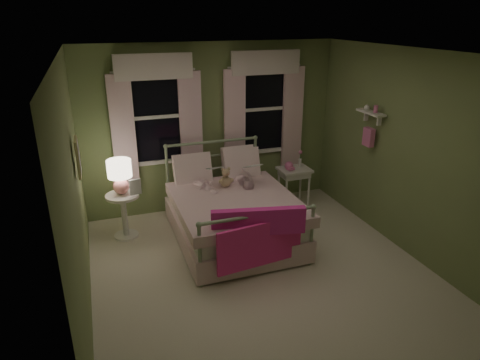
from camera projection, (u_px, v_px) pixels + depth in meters
name	position (u px, v px, depth m)	size (l,w,h in m)	color
room_shell	(262.00, 172.00, 4.84)	(4.20, 4.20, 4.20)	white
bed	(232.00, 213.00, 5.95)	(1.58, 2.04, 1.18)	white
pink_throw	(259.00, 231.00, 4.97)	(1.10, 0.33, 0.71)	#DE2B95
child_left	(203.00, 167.00, 6.04)	(0.27, 0.18, 0.75)	#F7D1DD
child_right	(241.00, 163.00, 6.21)	(0.37, 0.29, 0.76)	#F7D1DD
book_left	(208.00, 172.00, 5.81)	(0.20, 0.27, 0.03)	beige
book_right	(247.00, 170.00, 6.00)	(0.20, 0.27, 0.02)	beige
teddy_bear	(226.00, 179.00, 6.04)	(0.22, 0.17, 0.30)	tan
nightstand_left	(124.00, 210.00, 5.96)	(0.46, 0.46, 0.65)	white
table_lamp	(120.00, 174.00, 5.77)	(0.33, 0.33, 0.49)	pink
book_nightstand	(130.00, 195.00, 5.84)	(0.16, 0.22, 0.02)	beige
nightstand_right	(294.00, 174.00, 6.90)	(0.50, 0.40, 0.64)	white
pink_toy	(289.00, 166.00, 6.80)	(0.14, 0.18, 0.14)	pink
bud_vase	(300.00, 159.00, 6.89)	(0.06, 0.06, 0.28)	white
window_left	(157.00, 113.00, 6.24)	(1.34, 0.13, 1.96)	black
window_right	(264.00, 105.00, 6.77)	(1.34, 0.13, 1.96)	black
wall_shelf	(370.00, 125.00, 5.96)	(0.15, 0.50, 0.60)	white
framed_picture	(78.00, 157.00, 4.69)	(0.03, 0.32, 0.42)	beige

